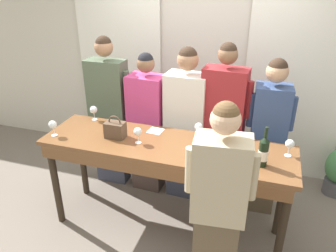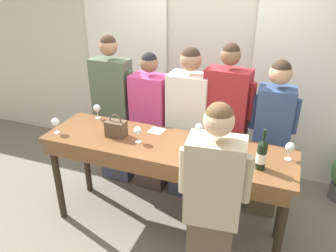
# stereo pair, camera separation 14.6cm
# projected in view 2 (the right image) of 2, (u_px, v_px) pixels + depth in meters

# --- Properties ---
(ground_plane) EXTENTS (18.00, 18.00, 0.00)m
(ground_plane) POSITION_uv_depth(u_px,v_px,m) (166.00, 226.00, 3.42)
(ground_plane) COLOR #70665B
(wall_back) EXTENTS (12.00, 0.06, 2.80)m
(wall_back) POSITION_uv_depth(u_px,v_px,m) (209.00, 60.00, 4.06)
(wall_back) COLOR beige
(wall_back) RESTS_ON ground_plane
(curtain_panel_left) EXTENTS (1.16, 0.03, 2.69)m
(curtain_panel_left) POSITION_uv_depth(u_px,v_px,m) (127.00, 58.00, 4.39)
(curtain_panel_left) COLOR white
(curtain_panel_left) RESTS_ON ground_plane
(curtain_panel_right) EXTENTS (1.16, 0.03, 2.69)m
(curtain_panel_right) POSITION_uv_depth(u_px,v_px,m) (304.00, 75.00, 3.67)
(curtain_panel_right) COLOR white
(curtain_panel_right) RESTS_ON ground_plane
(tasting_bar) EXTENTS (2.32, 0.66, 0.98)m
(tasting_bar) POSITION_uv_depth(u_px,v_px,m) (164.00, 157.00, 3.02)
(tasting_bar) COLOR brown
(tasting_bar) RESTS_ON ground_plane
(wine_bottle) EXTENTS (0.08, 0.08, 0.35)m
(wine_bottle) POSITION_uv_depth(u_px,v_px,m) (262.00, 154.00, 2.57)
(wine_bottle) COLOR black
(wine_bottle) RESTS_ON tasting_bar
(handbag) EXTENTS (0.19, 0.12, 0.22)m
(handbag) POSITION_uv_depth(u_px,v_px,m) (116.00, 128.00, 3.10)
(handbag) COLOR brown
(handbag) RESTS_ON tasting_bar
(wine_glass_front_left) EXTENTS (0.08, 0.08, 0.15)m
(wine_glass_front_left) POSITION_uv_depth(u_px,v_px,m) (290.00, 148.00, 2.70)
(wine_glass_front_left) COLOR white
(wine_glass_front_left) RESTS_ON tasting_bar
(wine_glass_front_mid) EXTENTS (0.08, 0.08, 0.15)m
(wine_glass_front_mid) POSITION_uv_depth(u_px,v_px,m) (97.00, 108.00, 3.45)
(wine_glass_front_mid) COLOR white
(wine_glass_front_mid) RESTS_ON tasting_bar
(wine_glass_front_right) EXTENTS (0.08, 0.08, 0.15)m
(wine_glass_front_right) POSITION_uv_depth(u_px,v_px,m) (199.00, 143.00, 2.77)
(wine_glass_front_right) COLOR white
(wine_glass_front_right) RESTS_ON tasting_bar
(wine_glass_center_left) EXTENTS (0.08, 0.08, 0.15)m
(wine_glass_center_left) POSITION_uv_depth(u_px,v_px,m) (138.00, 131.00, 2.97)
(wine_glass_center_left) COLOR white
(wine_glass_center_left) RESTS_ON tasting_bar
(wine_glass_center_mid) EXTENTS (0.08, 0.08, 0.15)m
(wine_glass_center_mid) POSITION_uv_depth(u_px,v_px,m) (230.00, 150.00, 2.67)
(wine_glass_center_mid) COLOR white
(wine_glass_center_mid) RESTS_ON tasting_bar
(wine_glass_center_right) EXTENTS (0.08, 0.08, 0.15)m
(wine_glass_center_right) POSITION_uv_depth(u_px,v_px,m) (228.00, 143.00, 2.78)
(wine_glass_center_right) COLOR white
(wine_glass_center_right) RESTS_ON tasting_bar
(wine_glass_back_left) EXTENTS (0.08, 0.08, 0.15)m
(wine_glass_back_left) POSITION_uv_depth(u_px,v_px,m) (55.00, 122.00, 3.14)
(wine_glass_back_left) COLOR white
(wine_glass_back_left) RESTS_ON tasting_bar
(wine_glass_back_mid) EXTENTS (0.08, 0.08, 0.15)m
(wine_glass_back_mid) POSITION_uv_depth(u_px,v_px,m) (199.00, 128.00, 3.03)
(wine_glass_back_mid) COLOR white
(wine_glass_back_mid) RESTS_ON tasting_bar
(napkin) EXTENTS (0.15, 0.15, 0.00)m
(napkin) POSITION_uv_depth(u_px,v_px,m) (157.00, 131.00, 3.23)
(napkin) COLOR white
(napkin) RESTS_ON tasting_bar
(guest_olive_jacket) EXTENTS (0.55, 0.22, 1.79)m
(guest_olive_jacket) POSITION_uv_depth(u_px,v_px,m) (113.00, 111.00, 3.83)
(guest_olive_jacket) COLOR #383D51
(guest_olive_jacket) RESTS_ON ground_plane
(guest_pink_top) EXTENTS (0.51, 0.30, 1.65)m
(guest_pink_top) POSITION_uv_depth(u_px,v_px,m) (151.00, 124.00, 3.72)
(guest_pink_top) COLOR #473833
(guest_pink_top) RESTS_ON ground_plane
(guest_cream_sweater) EXTENTS (0.55, 0.30, 1.74)m
(guest_cream_sweater) POSITION_uv_depth(u_px,v_px,m) (189.00, 126.00, 3.55)
(guest_cream_sweater) COLOR #383D51
(guest_cream_sweater) RESTS_ON ground_plane
(guest_striped_shirt) EXTENTS (0.56, 0.27, 1.81)m
(guest_striped_shirt) POSITION_uv_depth(u_px,v_px,m) (225.00, 129.00, 3.41)
(guest_striped_shirt) COLOR #28282D
(guest_striped_shirt) RESTS_ON ground_plane
(guest_navy_coat) EXTENTS (0.46, 0.29, 1.69)m
(guest_navy_coat) POSITION_uv_depth(u_px,v_px,m) (270.00, 140.00, 3.28)
(guest_navy_coat) COLOR brown
(guest_navy_coat) RESTS_ON ground_plane
(host_pouring) EXTENTS (0.50, 0.29, 1.69)m
(host_pouring) POSITION_uv_depth(u_px,v_px,m) (212.00, 210.00, 2.34)
(host_pouring) COLOR brown
(host_pouring) RESTS_ON ground_plane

